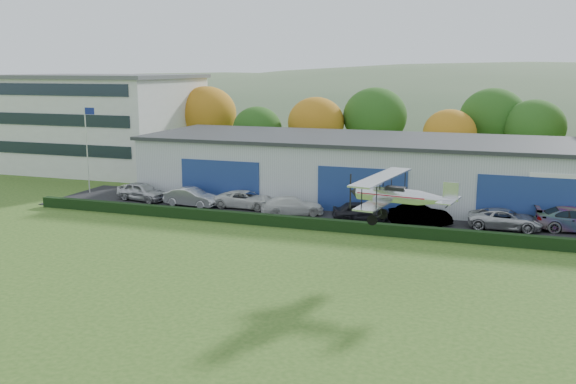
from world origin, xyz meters
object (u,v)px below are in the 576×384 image
(car_0, at_px, (142,191))
(car_1, at_px, (191,197))
(car_5, at_px, (420,215))
(biplane, at_px, (397,194))
(office_block, at_px, (98,121))
(car_2, at_px, (246,199))
(car_4, at_px, (361,211))
(hangar, at_px, (377,168))
(flagpole, at_px, (88,140))
(car_3, at_px, (292,206))
(car_6, at_px, (505,219))

(car_0, distance_m, car_1, 5.03)
(car_5, distance_m, biplane, 12.41)
(office_block, relative_size, biplane, 3.04)
(office_block, distance_m, car_1, 24.91)
(car_2, xyz_separation_m, car_4, (9.73, -1.27, 0.04))
(hangar, height_order, car_4, hangar)
(flagpole, bearing_deg, biplane, -25.34)
(car_1, relative_size, car_2, 0.92)
(office_block, distance_m, flagpole, 15.33)
(car_0, relative_size, car_3, 0.95)
(car_0, xyz_separation_m, biplane, (23.53, -12.68, 3.74))
(car_2, height_order, car_5, car_5)
(hangar, bearing_deg, car_4, -86.45)
(flagpole, height_order, car_2, flagpole)
(hangar, height_order, car_5, hangar)
(car_3, bearing_deg, car_4, -116.88)
(office_block, xyz_separation_m, car_1, (19.35, -15.06, -4.42))
(car_1, relative_size, car_3, 0.94)
(car_0, bearing_deg, car_4, -82.94)
(office_block, bearing_deg, car_4, -24.76)
(car_4, bearing_deg, car_5, -108.74)
(office_block, relative_size, car_4, 4.86)
(flagpole, bearing_deg, car_0, -12.83)
(car_0, distance_m, car_5, 23.44)
(car_6, bearing_deg, flagpole, 86.36)
(car_2, distance_m, biplane, 19.49)
(car_6, bearing_deg, car_2, 87.84)
(hangar, distance_m, car_3, 9.76)
(hangar, distance_m, office_block, 33.84)
(hangar, bearing_deg, office_block, 167.99)
(car_1, bearing_deg, car_3, -86.08)
(car_2, relative_size, car_4, 1.16)
(flagpole, xyz_separation_m, car_3, (19.97, -2.23, -4.04))
(car_4, bearing_deg, car_1, 67.23)
(hangar, xyz_separation_m, car_0, (-18.64, -7.40, -1.83))
(hangar, relative_size, car_5, 9.17)
(car_2, bearing_deg, biplane, -132.86)
(car_6, relative_size, biplane, 0.74)
(office_block, height_order, car_4, office_block)
(car_3, relative_size, car_5, 1.09)
(hangar, distance_m, car_5, 9.73)
(car_1, distance_m, biplane, 22.42)
(car_2, xyz_separation_m, biplane, (14.09, -12.91, 3.83))
(car_0, distance_m, biplane, 26.98)
(car_1, xyz_separation_m, car_3, (8.73, -0.17, -0.05))
(car_2, xyz_separation_m, car_5, (13.99, -1.09, 0.05))
(biplane, bearing_deg, car_0, 161.04)
(car_6, bearing_deg, car_0, 88.62)
(car_4, bearing_deg, office_block, 44.11)
(car_2, bearing_deg, flagpole, 85.29)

